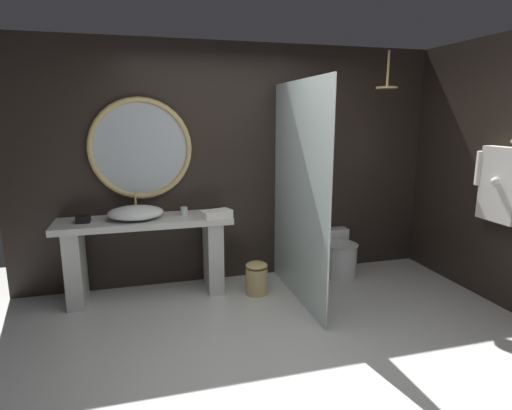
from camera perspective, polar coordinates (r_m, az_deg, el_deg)
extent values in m
plane|color=silver|center=(3.38, 5.18, -20.84)|extent=(5.76, 5.76, 0.00)
cube|color=black|center=(4.69, -2.68, 5.53)|extent=(4.80, 0.10, 2.60)
cube|color=black|center=(4.83, 29.22, 4.19)|extent=(0.10, 2.47, 2.60)
cube|color=silver|center=(4.35, -14.91, -2.17)|extent=(1.72, 0.51, 0.06)
cube|color=silver|center=(4.52, -23.39, -7.71)|extent=(0.16, 0.44, 0.76)
cube|color=silver|center=(4.52, -5.88, -6.74)|extent=(0.16, 0.44, 0.76)
ellipsoid|color=white|center=(4.31, -16.09, -1.02)|extent=(0.54, 0.45, 0.13)
cylinder|color=tan|center=(4.50, -16.11, 0.19)|extent=(0.02, 0.02, 0.24)
cylinder|color=tan|center=(4.42, -16.20, 1.40)|extent=(0.02, 0.12, 0.02)
cylinder|color=silver|center=(4.38, -9.79, -0.83)|extent=(0.07, 0.07, 0.09)
cube|color=black|center=(4.37, -22.50, -1.77)|extent=(0.13, 0.14, 0.06)
torus|color=tan|center=(4.47, -15.45, 7.40)|extent=(1.04, 0.06, 1.04)
cylinder|color=#B2BCC1|center=(4.48, -15.45, 7.41)|extent=(0.95, 0.01, 0.95)
cube|color=silver|center=(4.12, 5.84, 1.51)|extent=(0.02, 1.45, 2.17)
cylinder|color=tan|center=(4.79, 17.59, 17.33)|extent=(0.02, 0.02, 0.37)
cylinder|color=tan|center=(4.77, 17.44, 15.02)|extent=(0.22, 0.22, 0.02)
cube|color=silver|center=(4.53, 30.44, 2.41)|extent=(0.12, 0.42, 0.70)
cylinder|color=silver|center=(4.68, 28.56, 4.43)|extent=(0.13, 0.13, 0.33)
sphere|color=silver|center=(4.47, 29.82, 2.83)|extent=(0.07, 0.07, 0.07)
cylinder|color=white|center=(4.98, 11.46, -7.44)|extent=(0.37, 0.37, 0.38)
ellipsoid|color=white|center=(4.92, 11.56, -5.23)|extent=(0.38, 0.42, 0.02)
cube|color=white|center=(5.16, 10.21, -4.86)|extent=(0.39, 0.16, 0.32)
cylinder|color=tan|center=(4.45, 0.08, -10.29)|extent=(0.23, 0.23, 0.28)
ellipsoid|color=tan|center=(4.39, 0.08, -8.23)|extent=(0.23, 0.23, 0.07)
cube|color=silver|center=(4.24, -5.42, -1.21)|extent=(0.33, 0.24, 0.08)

